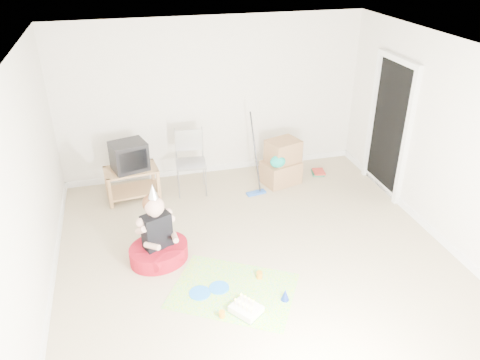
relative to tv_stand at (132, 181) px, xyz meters
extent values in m
plane|color=tan|center=(1.43, -1.91, -0.29)|extent=(5.00, 5.00, 0.00)
cube|color=black|center=(3.91, -0.71, 0.73)|extent=(0.02, 0.90, 2.05)
cube|color=#A5784A|center=(0.00, 0.00, 0.19)|extent=(0.84, 0.58, 0.03)
cube|color=#A5784A|center=(0.00, 0.00, -0.17)|extent=(0.84, 0.58, 0.03)
cube|color=#A5784A|center=(-0.34, -0.26, -0.04)|extent=(0.06, 0.06, 0.49)
cube|color=#A5784A|center=(0.39, -0.18, -0.04)|extent=(0.06, 0.06, 0.49)
cube|color=#A5784A|center=(-0.39, 0.18, -0.04)|extent=(0.06, 0.06, 0.49)
cube|color=#A5784A|center=(0.34, 0.26, -0.04)|extent=(0.06, 0.06, 0.49)
cube|color=black|center=(0.00, 0.00, 0.42)|extent=(0.60, 0.54, 0.44)
cube|color=#949499|center=(0.92, -0.05, 0.20)|extent=(0.50, 0.48, 0.03)
cylinder|color=#949499|center=(0.71, -0.03, 0.22)|extent=(0.02, 0.02, 1.02)
cylinder|color=#949499|center=(1.13, -0.07, 0.22)|extent=(0.02, 0.02, 1.02)
cube|color=#9D734C|center=(2.39, -0.13, -0.10)|extent=(0.67, 0.58, 0.38)
cube|color=#9D734C|center=(2.43, -0.08, 0.26)|extent=(0.60, 0.54, 0.36)
ellipsoid|color=#0D9984|center=(2.27, -0.30, 0.19)|extent=(0.25, 0.18, 0.20)
cube|color=blue|center=(1.89, -0.39, -0.27)|extent=(0.33, 0.16, 0.03)
cylinder|color=black|center=(1.89, -0.39, 0.35)|extent=(0.10, 0.41, 1.22)
cube|color=#216544|center=(3.14, 0.00, -0.28)|extent=(0.26, 0.30, 0.03)
cube|color=#AB2C24|center=(3.14, 0.00, -0.25)|extent=(0.22, 0.27, 0.03)
cylinder|color=maroon|center=(0.22, -1.70, -0.19)|extent=(0.99, 0.99, 0.21)
cube|color=black|center=(0.22, -1.70, 0.15)|extent=(0.39, 0.31, 0.46)
sphere|color=#D29F8C|center=(0.22, -1.70, 0.50)|extent=(0.32, 0.32, 0.24)
cone|color=silver|center=(0.22, -1.70, 0.71)|extent=(0.13, 0.13, 0.18)
cube|color=#E22F96|center=(0.99, -2.51, -0.29)|extent=(1.71, 1.57, 0.01)
cube|color=white|center=(1.04, -2.90, -0.24)|extent=(0.39, 0.40, 0.08)
cube|color=green|center=(1.04, -2.90, -0.28)|extent=(0.39, 0.40, 0.01)
cylinder|color=beige|center=(0.93, -2.84, -0.17)|extent=(0.01, 0.01, 0.07)
cylinder|color=beige|center=(0.96, -2.88, -0.17)|extent=(0.01, 0.01, 0.07)
cylinder|color=beige|center=(1.00, -2.93, -0.17)|extent=(0.01, 0.01, 0.07)
cylinder|color=beige|center=(1.03, -2.97, -0.17)|extent=(0.01, 0.01, 0.07)
cylinder|color=beige|center=(1.06, -3.01, -0.17)|extent=(0.01, 0.01, 0.07)
cylinder|color=beige|center=(1.01, -2.78, -0.17)|extent=(0.01, 0.01, 0.07)
cylinder|color=beige|center=(1.04, -2.82, -0.17)|extent=(0.01, 0.01, 0.07)
cylinder|color=beige|center=(1.08, -2.87, -0.17)|extent=(0.01, 0.01, 0.07)
cylinder|color=beige|center=(1.11, -2.91, -0.17)|extent=(0.01, 0.01, 0.07)
cylinder|color=blue|center=(0.84, -2.43, -0.28)|extent=(0.33, 0.33, 0.01)
cylinder|color=blue|center=(0.60, -2.47, -0.28)|extent=(0.35, 0.35, 0.01)
cylinder|color=orange|center=(1.35, -2.38, -0.24)|extent=(0.10, 0.10, 0.08)
cylinder|color=orange|center=(0.77, -2.90, -0.25)|extent=(0.09, 0.09, 0.08)
cone|color=#1831AB|center=(1.52, -2.81, -0.21)|extent=(0.13, 0.13, 0.14)
camera|label=1|loc=(-0.01, -6.59, 3.42)|focal=35.00mm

